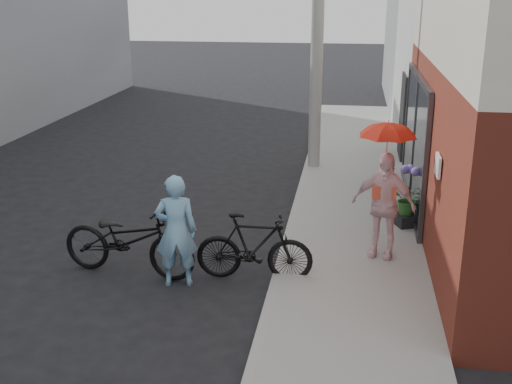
% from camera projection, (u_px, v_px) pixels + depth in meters
% --- Properties ---
extents(ground, '(80.00, 80.00, 0.00)m').
position_uv_depth(ground, '(216.00, 275.00, 9.77)').
color(ground, black).
rests_on(ground, ground).
extents(sidewalk, '(2.20, 24.00, 0.12)m').
position_uv_depth(sidewalk, '(355.00, 231.00, 11.33)').
color(sidewalk, '#979792').
rests_on(sidewalk, ground).
extents(curb, '(0.12, 24.00, 0.12)m').
position_uv_depth(curb, '(290.00, 228.00, 11.50)').
color(curb, '#9E9E99').
rests_on(curb, ground).
extents(east_building_far, '(8.00, 8.00, 7.00)m').
position_uv_depth(east_building_far, '(507.00, 5.00, 22.70)').
color(east_building_far, gray).
rests_on(east_building_far, ground).
extents(utility_pole, '(0.28, 0.28, 7.00)m').
position_uv_depth(utility_pole, '(318.00, 18.00, 14.17)').
color(utility_pole, '#9E9E99').
rests_on(utility_pole, ground).
extents(officer, '(0.69, 0.53, 1.68)m').
position_uv_depth(officer, '(176.00, 231.00, 9.24)').
color(officer, '#7BB4DA').
rests_on(officer, ground).
extents(bike_left, '(2.23, 1.04, 1.13)m').
position_uv_depth(bike_left, '(128.00, 240.00, 9.65)').
color(bike_left, black).
rests_on(bike_left, ground).
extents(bike_right, '(1.75, 0.53, 1.05)m').
position_uv_depth(bike_right, '(254.00, 247.00, 9.48)').
color(bike_right, black).
rests_on(bike_right, ground).
extents(kimono_woman, '(1.07, 0.68, 1.69)m').
position_uv_depth(kimono_woman, '(383.00, 205.00, 9.95)').
color(kimono_woman, '#FAD2D9').
rests_on(kimono_woman, sidewalk).
extents(parasol, '(0.84, 0.84, 0.74)m').
position_uv_depth(parasol, '(388.00, 128.00, 9.58)').
color(parasol, red).
rests_on(parasol, kimono_woman).
extents(planter, '(0.51, 0.51, 0.21)m').
position_uv_depth(planter, '(407.00, 220.00, 11.44)').
color(planter, black).
rests_on(planter, sidewalk).
extents(potted_plant, '(0.52, 0.45, 0.58)m').
position_uv_depth(potted_plant, '(408.00, 199.00, 11.32)').
color(potted_plant, '#306629').
rests_on(potted_plant, planter).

